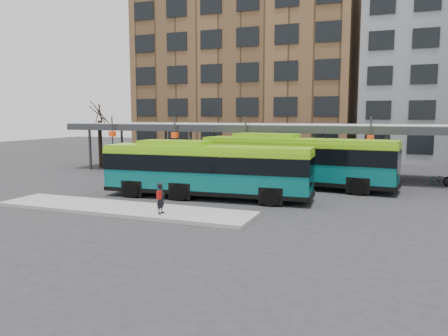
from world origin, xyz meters
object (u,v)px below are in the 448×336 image
bus_front (206,169)px  bus_rear (295,160)px  pedestrian (161,198)px  tree (100,142)px

bus_front → bus_rear: size_ratio=0.93×
bus_front → pedestrian: 5.35m
tree → bus_front: size_ratio=0.45×
tree → bus_front: bearing=-34.3°
bus_front → bus_rear: 7.17m
tree → bus_rear: 19.80m
bus_rear → pedestrian: size_ratio=8.90×
pedestrian → bus_rear: bearing=-22.8°
bus_front → pedestrian: bus_front is taller
bus_rear → pedestrian: (-4.16, -11.18, -0.95)m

